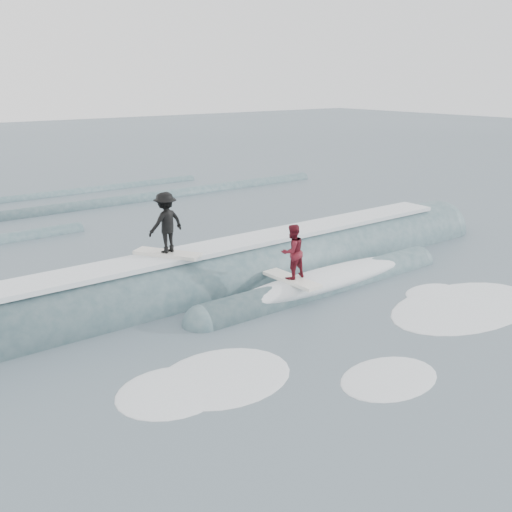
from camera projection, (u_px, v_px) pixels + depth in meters
ground at (340, 330)px, 14.85m from camera, size 160.00×160.00×0.00m
breaking_wave at (247, 281)px, 18.31m from camera, size 23.25×4.05×2.55m
surfer_black at (166, 225)px, 16.29m from camera, size 1.54×1.98×1.86m
surfer_red at (292, 255)px, 16.55m from camera, size 0.81×2.02×1.72m
whitewater at (396, 336)px, 14.48m from camera, size 12.36×5.46×0.10m
far_swells at (22, 219)px, 26.50m from camera, size 38.37×8.65×0.80m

